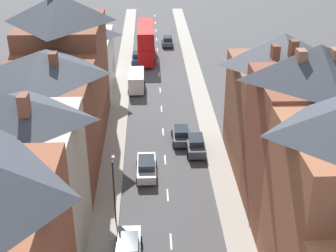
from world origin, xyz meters
TOP-DOWN VIEW (x-y plane):
  - pavement_left at (-5.10, 38.00)m, footprint 2.20×104.00m
  - pavement_right at (5.10, 38.00)m, footprint 2.20×104.00m
  - centre_line_dashes at (0.00, 36.00)m, footprint 0.14×97.80m
  - terrace_row_left at (-10.19, 16.80)m, footprint 8.00×60.62m
  - double_decker_bus_lead at (-1.81, 55.14)m, footprint 2.74×10.80m
  - car_near_blue at (-3.10, 10.43)m, footprint 1.90×4.40m
  - car_near_silver at (1.80, 62.09)m, footprint 1.90×4.06m
  - car_parked_left_a at (1.80, 27.72)m, footprint 1.90×4.07m
  - car_parked_right_a at (3.10, 25.47)m, footprint 1.90×4.36m
  - car_mid_black at (-1.80, 67.10)m, footprint 1.90×4.18m
  - car_mid_white at (-3.10, 53.37)m, footprint 1.90×4.26m
  - car_far_grey at (-1.80, 21.36)m, footprint 1.90×4.58m
  - delivery_van at (-3.10, 42.27)m, footprint 2.20×5.20m
  - street_lamp at (-4.25, 14.71)m, footprint 0.20×1.12m

SIDE VIEW (x-z plane):
  - centre_line_dashes at x=0.00m, z-range 0.00..0.01m
  - pavement_left at x=-5.10m, z-range 0.00..0.14m
  - pavement_right at x=5.10m, z-range 0.00..0.14m
  - car_mid_black at x=-1.80m, z-range 0.01..1.59m
  - car_parked_left_a at x=1.80m, z-range 0.01..1.61m
  - car_near_silver at x=1.80m, z-range 0.01..1.62m
  - car_near_blue at x=-3.10m, z-range 0.01..1.63m
  - car_mid_white at x=-3.10m, z-range 0.01..1.66m
  - car_far_grey at x=-1.80m, z-range 0.01..1.66m
  - car_parked_right_a at x=3.10m, z-range 0.00..1.71m
  - delivery_van at x=-3.10m, z-range 0.13..2.54m
  - double_decker_bus_lead at x=-1.81m, z-range 0.17..5.47m
  - street_lamp at x=-4.25m, z-range 0.49..5.99m
  - terrace_row_left at x=-10.19m, z-range -1.21..13.54m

